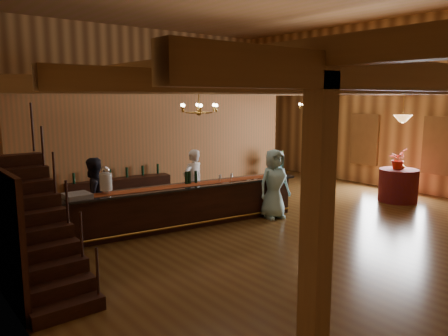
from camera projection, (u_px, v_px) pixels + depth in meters
floor at (258, 218)px, 10.92m from camera, size 14.00×14.00×0.00m
wall_back at (128, 104)px, 15.88m from camera, size 12.00×0.10×5.50m
wall_right at (394, 105)px, 14.17m from camera, size 0.10×14.00×5.50m
beam_grid at (246, 87)px, 10.80m from camera, size 11.90×13.90×0.39m
support_posts at (273, 157)px, 10.28m from camera, size 9.20×10.20×3.20m
partition_wall at (167, 146)px, 13.07m from camera, size 9.00×0.18×3.10m
window_right_front at (440, 146)px, 13.10m from camera, size 0.12×1.05×1.75m
window_right_back at (365, 139)px, 15.11m from camera, size 0.12×1.05×1.75m
staircase at (36, 226)px, 6.84m from camera, size 1.00×2.80×2.00m
backroom_boxes at (142, 170)px, 14.90m from camera, size 4.10×0.60×1.10m
tasting_bar at (188, 205)px, 10.24m from camera, size 5.87×1.50×0.98m
beverage_dispenser at (106, 181)px, 9.20m from camera, size 0.26×0.26×0.60m
glass_rack_tray at (77, 196)px, 8.85m from camera, size 0.50×0.50×0.10m
raffle_drum at (275, 169)px, 11.38m from camera, size 0.34×0.24×0.30m
bar_bottle_0 at (186, 178)px, 10.25m from camera, size 0.07×0.07×0.30m
bar_bottle_1 at (189, 178)px, 10.29m from camera, size 0.07×0.07×0.30m
bar_bottle_2 at (196, 177)px, 10.38m from camera, size 0.07×0.07×0.30m
backbar_shelf at (119, 193)px, 12.01m from camera, size 2.89×0.89×0.80m
round_table at (398, 185)px, 12.65m from camera, size 1.09×1.09×0.95m
chandelier_left at (199, 108)px, 8.88m from camera, size 0.80×0.80×0.57m
chandelier_right at (311, 106)px, 14.44m from camera, size 0.80×0.80×0.64m
pendant_lamp at (403, 118)px, 12.34m from camera, size 0.52×0.52×0.90m
bartender at (193, 182)px, 11.12m from camera, size 0.67×0.50×1.70m
staff_second at (93, 196)px, 9.58m from camera, size 0.96×0.83×1.70m
guest at (274, 184)px, 10.83m from camera, size 0.94×0.71×1.74m
floor_plant at (275, 167)px, 15.06m from camera, size 0.76×0.66×1.20m
table_flowers at (397, 159)px, 12.56m from camera, size 0.64×0.60×0.58m
table_vase at (402, 164)px, 12.60m from camera, size 0.14×0.14×0.26m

